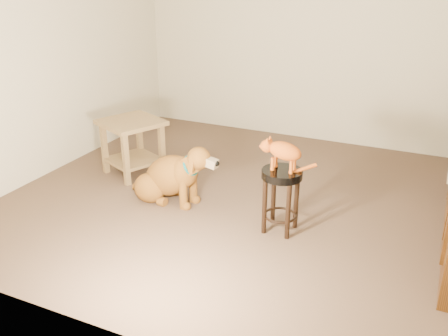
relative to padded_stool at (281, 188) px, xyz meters
The scene contains 6 objects.
floor 0.67m from the padded_stool, 134.89° to the left, with size 4.50×4.00×0.01m, color #4E3B2B.
room_shell 1.40m from the padded_stool, 134.89° to the left, with size 4.54×4.04×2.62m.
padded_stool is the anchor object (origin of this frame).
side_table 1.87m from the padded_stool, 164.20° to the left, with size 0.74×0.74×0.58m.
golden_retriever 1.13m from the padded_stool, behind, with size 1.00×0.52×0.63m.
tabby_kitten 0.32m from the padded_stool, behind, with size 0.47×0.17×0.29m.
Camera 1 is at (1.50, -3.92, 2.11)m, focal length 40.00 mm.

